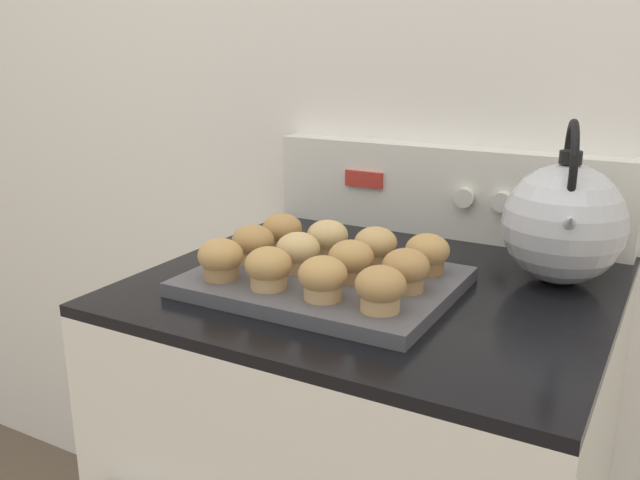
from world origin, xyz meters
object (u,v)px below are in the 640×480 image
object	(u,v)px
muffin_r2_c1	(328,238)
muffin_r2_c3	(427,253)
muffin_r0_c2	(323,278)
muffin_r1_c2	(351,260)
muffin_pan	(324,281)
muffin_r0_c3	(380,289)
muffin_r0_c1	(268,268)
muffin_r2_c2	(376,246)
muffin_r1_c1	(298,252)
muffin_r2_c0	(282,231)
muffin_r1_c0	(253,244)
muffin_r1_c3	(406,270)
muffin_r0_c0	(221,259)
tea_kettle	(564,222)

from	to	relation	value
muffin_r2_c1	muffin_r2_c3	size ratio (longest dim) A/B	1.00
muffin_r0_c2	muffin_r1_c2	world-z (taller)	same
muffin_pan	muffin_r0_c3	size ratio (longest dim) A/B	5.70
muffin_r2_c1	muffin_r0_c3	bearing A→B (deg)	-45.13
muffin_r0_c2	muffin_r1_c2	distance (m)	0.09
muffin_r0_c1	muffin_r2_c1	xyz separation A→B (m)	(0.00, 0.18, 0.00)
muffin_r1_c2	muffin_r2_c2	distance (m)	0.09
muffin_r1_c1	muffin_r2_c1	xyz separation A→B (m)	(0.00, 0.09, 0.00)
muffin_r0_c1	muffin_r2_c3	world-z (taller)	same
muffin_r0_c1	muffin_r1_c1	bearing A→B (deg)	91.56
muffin_r2_c0	muffin_r2_c2	distance (m)	0.18
muffin_r0_c1	muffin_r1_c0	size ratio (longest dim) A/B	1.00
muffin_r1_c3	muffin_r0_c3	bearing A→B (deg)	-90.03
muffin_r0_c0	muffin_r0_c2	bearing A→B (deg)	-0.21
muffin_r1_c2	muffin_r2_c2	bearing A→B (deg)	89.54
muffin_pan	muffin_r1_c2	size ratio (longest dim) A/B	5.70
muffin_r0_c1	muffin_r0_c3	bearing A→B (deg)	0.18
muffin_r1_c0	muffin_r2_c3	world-z (taller)	same
muffin_pan	muffin_r0_c3	world-z (taller)	muffin_r0_c3
muffin_r0_c1	tea_kettle	world-z (taller)	tea_kettle
muffin_r0_c1	muffin_r0_c0	bearing A→B (deg)	179.48
muffin_pan	muffin_r0_c0	size ratio (longest dim) A/B	5.70
muffin_r2_c0	tea_kettle	world-z (taller)	tea_kettle
muffin_r0_c1	muffin_r2_c0	world-z (taller)	same
muffin_r1_c1	muffin_pan	bearing A→B (deg)	2.79
muffin_r1_c2	muffin_r0_c0	bearing A→B (deg)	-153.29
muffin_r0_c0	muffin_r2_c3	bearing A→B (deg)	34.03
tea_kettle	muffin_r2_c2	bearing A→B (deg)	-155.41
muffin_pan	muffin_r1_c0	size ratio (longest dim) A/B	5.70
muffin_r2_c2	tea_kettle	size ratio (longest dim) A/B	0.27
muffin_r1_c3	muffin_r2_c1	bearing A→B (deg)	153.39
muffin_r1_c0	muffin_r0_c3	bearing A→B (deg)	-18.65
muffin_r0_c1	muffin_r2_c3	distance (m)	0.26
muffin_r0_c1	muffin_r2_c2	size ratio (longest dim) A/B	1.00
muffin_r2_c1	tea_kettle	distance (m)	0.38
muffin_r2_c3	muffin_r0_c1	bearing A→B (deg)	-134.70
muffin_r0_c2	muffin_r1_c0	distance (m)	0.20
muffin_r0_c1	muffin_r1_c1	xyz separation A→B (m)	(-0.00, 0.09, 0.00)
muffin_r1_c1	muffin_r2_c0	xyz separation A→B (m)	(-0.09, 0.09, 0.00)
muffin_r0_c3	muffin_r2_c2	distance (m)	0.20
muffin_r0_c0	muffin_r0_c3	world-z (taller)	same
muffin_r0_c1	muffin_r1_c0	bearing A→B (deg)	134.59
muffin_r0_c2	muffin_r2_c3	size ratio (longest dim) A/B	1.00
muffin_r1_c0	muffin_r2_c0	bearing A→B (deg)	88.94
muffin_pan	muffin_r1_c3	xyz separation A→B (m)	(0.14, -0.00, 0.04)
muffin_r2_c1	muffin_r1_c0	bearing A→B (deg)	-136.41
muffin_pan	muffin_r1_c2	xyz separation A→B (m)	(0.05, -0.00, 0.04)
muffin_r0_c3	muffin_r1_c3	bearing A→B (deg)	89.97
muffin_r0_c1	muffin_r1_c2	world-z (taller)	same
muffin_r1_c0	muffin_r2_c3	size ratio (longest dim) A/B	1.00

